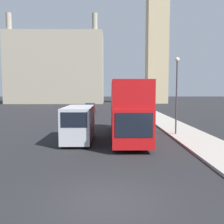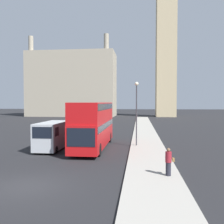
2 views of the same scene
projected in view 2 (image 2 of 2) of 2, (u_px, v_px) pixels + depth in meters
ground_plane at (27, 186)px, 13.03m from camera, size 300.00×300.00×0.00m
sidewalk_strip at (155, 189)px, 12.30m from camera, size 3.24×120.00×0.15m
building_block_distant at (73, 85)px, 80.32m from camera, size 27.35×12.08×24.58m
red_double_decker_bus at (94, 123)px, 23.83m from camera, size 2.50×10.54×4.36m
white_van at (52, 135)px, 22.87m from camera, size 1.97×5.12×2.55m
pedestrian at (169, 162)px, 14.33m from camera, size 0.52×0.36×1.60m
street_lamp at (137, 104)px, 24.37m from camera, size 0.36×0.36×6.22m
parked_sedan at (92, 121)px, 48.13m from camera, size 1.76×4.57×1.54m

